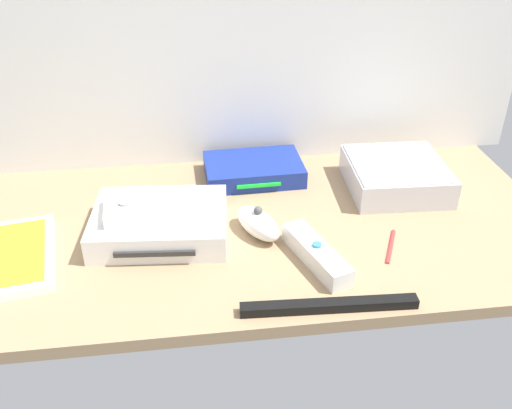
{
  "coord_description": "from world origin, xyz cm",
  "views": [
    {
      "loc": [
        -9.96,
        -76.94,
        51.74
      ],
      "look_at": [
        0.0,
        0.0,
        4.0
      ],
      "focal_mm": 39.59,
      "sensor_mm": 36.0,
      "label": 1
    }
  ],
  "objects": [
    {
      "name": "ground_plane",
      "position": [
        0.0,
        0.0,
        -1.0
      ],
      "size": [
        100.0,
        48.0,
        2.0
      ],
      "primitive_type": "cube",
      "color": "#9E7F5B",
      "rests_on": "ground"
    },
    {
      "name": "game_console",
      "position": [
        -15.49,
        -0.71,
        2.2
      ],
      "size": [
        22.28,
        17.84,
        4.4
      ],
      "rotation": [
        0.0,
        0.0,
        -0.09
      ],
      "color": "white",
      "rests_on": "ground_plane"
    },
    {
      "name": "mini_computer",
      "position": [
        26.8,
        8.99,
        2.64
      ],
      "size": [
        17.66,
        17.66,
        5.3
      ],
      "rotation": [
        0.0,
        0.0,
        -0.04
      ],
      "color": "silver",
      "rests_on": "ground_plane"
    },
    {
      "name": "game_case",
      "position": [
        -38.3,
        -5.07,
        0.76
      ],
      "size": [
        16.71,
        21.08,
        1.56
      ],
      "rotation": [
        0.0,
        0.0,
        0.18
      ],
      "color": "white",
      "rests_on": "ground_plane"
    },
    {
      "name": "network_router",
      "position": [
        1.63,
        16.25,
        1.7
      ],
      "size": [
        18.37,
        12.8,
        3.4
      ],
      "rotation": [
        0.0,
        0.0,
        0.03
      ],
      "color": "navy",
      "rests_on": "ground_plane"
    },
    {
      "name": "remote_wand",
      "position": [
        7.62,
        -11.1,
        1.51
      ],
      "size": [
        8.14,
        15.17,
        3.4
      ],
      "rotation": [
        0.0,
        0.0,
        0.33
      ],
      "color": "white",
      "rests_on": "ground_plane"
    },
    {
      "name": "remote_nunchuk",
      "position": [
        0.14,
        -2.5,
        2.04
      ],
      "size": [
        8.49,
        10.9,
        5.1
      ],
      "rotation": [
        0.0,
        0.0,
        0.48
      ],
      "color": "white",
      "rests_on": "ground_plane"
    },
    {
      "name": "remote_classic_pad",
      "position": [
        -16.53,
        -0.78,
        5.41
      ],
      "size": [
        14.84,
        8.81,
        2.4
      ],
      "rotation": [
        0.0,
        0.0,
        0.06
      ],
      "color": "white",
      "rests_on": "game_console"
    },
    {
      "name": "sensor_bar",
      "position": [
        7.11,
        -21.57,
        0.7
      ],
      "size": [
        24.06,
        2.99,
        1.4
      ],
      "primitive_type": "cube",
      "rotation": [
        0.0,
        0.0,
        -0.05
      ],
      "color": "black",
      "rests_on": "ground_plane"
    },
    {
      "name": "stylus_pen",
      "position": [
        20.03,
        -8.8,
        0.35
      ],
      "size": [
        4.44,
        8.45,
        0.7
      ],
      "primitive_type": "cylinder",
      "rotation": [
        0.0,
        1.57,
        1.13
      ],
      "color": "red",
      "rests_on": "ground_plane"
    }
  ]
}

